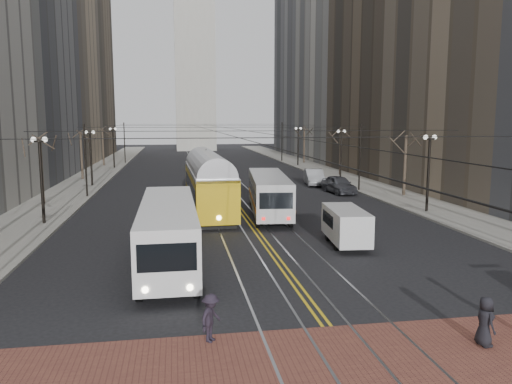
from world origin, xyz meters
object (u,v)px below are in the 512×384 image
object	(u,v)px
transit_bus	(168,234)
sedan_grey	(339,184)
cargo_van	(346,227)
pedestrian_d	(211,318)
rear_bus	(269,195)
pedestrian_a	(485,321)
sedan_silver	(314,177)
streetcar	(208,188)

from	to	relation	value
transit_bus	sedan_grey	xyz separation A→B (m)	(15.88, 21.65, -0.67)
cargo_van	pedestrian_d	distance (m)	13.87
rear_bus	pedestrian_a	distance (m)	22.53
cargo_van	sedan_silver	xyz separation A→B (m)	(5.45, 25.67, -0.18)
sedan_grey	pedestrian_a	xyz separation A→B (m)	(-6.12, -32.19, -0.05)
cargo_van	sedan_grey	distance (m)	20.39
cargo_van	sedan_grey	world-z (taller)	cargo_van
pedestrian_a	rear_bus	bearing A→B (deg)	5.02
pedestrian_a	cargo_van	bearing A→B (deg)	-1.46
pedestrian_a	pedestrian_d	size ratio (longest dim) A/B	1.01
streetcar	pedestrian_a	bearing A→B (deg)	-75.65
transit_bus	streetcar	bearing A→B (deg)	78.26
rear_bus	pedestrian_d	distance (m)	21.51
transit_bus	sedan_silver	bearing A→B (deg)	61.14
cargo_van	pedestrian_a	distance (m)	12.75
sedan_silver	pedestrian_d	bearing A→B (deg)	-102.50
pedestrian_a	pedestrian_d	world-z (taller)	pedestrian_a
sedan_grey	pedestrian_d	xyz separation A→B (m)	(-14.47, -30.53, -0.06)
transit_bus	sedan_silver	xyz separation A→B (m)	(15.18, 27.88, -0.66)
transit_bus	sedan_silver	world-z (taller)	transit_bus
rear_bus	cargo_van	world-z (taller)	rear_bus
rear_bus	sedan_grey	distance (m)	13.14
transit_bus	sedan_grey	world-z (taller)	transit_bus
streetcar	pedestrian_d	distance (m)	23.15
sedan_silver	pedestrian_a	size ratio (longest dim) A/B	3.30
streetcar	pedestrian_a	size ratio (longest dim) A/B	9.52
cargo_van	sedan_silver	size ratio (longest dim) A/B	0.90
streetcar	sedan_grey	size ratio (longest dim) A/B	3.01
transit_bus	cargo_van	size ratio (longest dim) A/B	2.59
pedestrian_a	pedestrian_d	xyz separation A→B (m)	(-8.35, 1.66, -0.01)
transit_bus	sedan_grey	bearing A→B (deg)	53.46
transit_bus	rear_bus	world-z (taller)	transit_bus
sedan_grey	sedan_silver	world-z (taller)	sedan_silver
sedan_silver	streetcar	bearing A→B (deg)	-123.92
cargo_van	pedestrian_a	xyz separation A→B (m)	(0.02, -12.75, -0.24)
sedan_silver	transit_bus	bearing A→B (deg)	-110.52
sedan_silver	pedestrian_d	distance (m)	39.26
sedan_silver	pedestrian_d	world-z (taller)	sedan_silver
cargo_van	sedan_silver	bearing A→B (deg)	83.17
rear_bus	sedan_grey	bearing A→B (deg)	54.58
cargo_van	sedan_grey	bearing A→B (deg)	77.62
cargo_van	transit_bus	bearing A→B (deg)	-162.04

